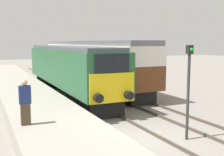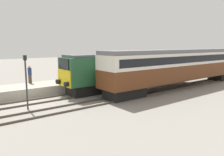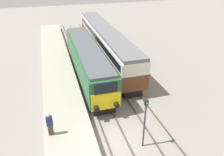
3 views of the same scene
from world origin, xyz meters
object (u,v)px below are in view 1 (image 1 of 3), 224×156
at_px(locomotive, 68,68).
at_px(signal_post, 188,84).
at_px(person_on_platform, 25,102).
at_px(passenger_carriage, 88,58).

xyz_separation_m(locomotive, signal_post, (1.70, -11.73, 0.21)).
height_order(locomotive, person_on_platform, locomotive).
bearing_deg(passenger_carriage, locomotive, -124.96).
distance_m(passenger_carriage, signal_post, 16.68).
relative_size(passenger_carriage, person_on_platform, 12.14).
xyz_separation_m(passenger_carriage, person_on_platform, (-7.91, -14.47, -0.80)).
xyz_separation_m(locomotive, passenger_carriage, (3.40, 4.86, 0.41)).
bearing_deg(signal_post, passenger_carriage, 84.15).
relative_size(locomotive, person_on_platform, 9.16).
relative_size(locomotive, signal_post, 4.14).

